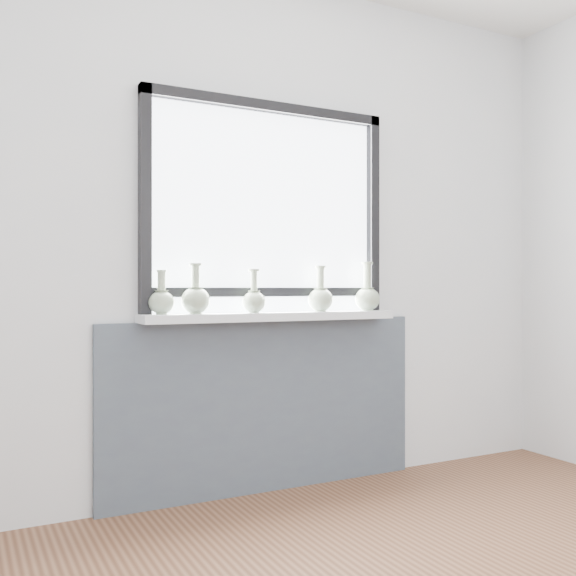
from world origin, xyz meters
name	(u,v)px	position (x,y,z in m)	size (l,w,h in m)	color
back_wall	(265,233)	(0.00, 1.81, 1.30)	(3.60, 0.02, 2.60)	silver
apron_panel	(267,405)	(0.00, 1.78, 0.43)	(1.70, 0.03, 0.86)	#47535E
windowsill	(273,316)	(0.00, 1.71, 0.88)	(1.32, 0.18, 0.04)	silver
window	(268,204)	(0.00, 1.77, 1.44)	(1.30, 0.06, 1.05)	black
vase_a	(162,300)	(-0.56, 1.72, 0.97)	(0.12, 0.12, 0.20)	#A8BD9B
vase_b	(196,298)	(-0.40, 1.70, 0.97)	(0.13, 0.13, 0.23)	#A8BD9B
vase_c	(254,299)	(-0.11, 1.69, 0.96)	(0.11, 0.11, 0.21)	#A8BD9B
vase_d	(320,297)	(0.27, 1.70, 0.97)	(0.13, 0.13, 0.23)	#A8BD9B
vase_e	(367,296)	(0.55, 1.70, 0.98)	(0.13, 0.13, 0.26)	#A8BD9B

